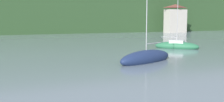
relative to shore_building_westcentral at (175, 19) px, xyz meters
The scene contains 3 objects.
shore_building_westcentral is the anchor object (origin of this frame).
sailboat_far_1 64.28m from the shore_building_westcentral, 129.14° to the right, with size 7.97×4.83×9.85m.
sailboat_far_2 50.20m from the shore_building_westcentral, 126.22° to the right, with size 6.16×6.30×9.20m.
Camera 1 is at (-7.54, 22.23, 4.45)m, focal length 43.26 mm.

